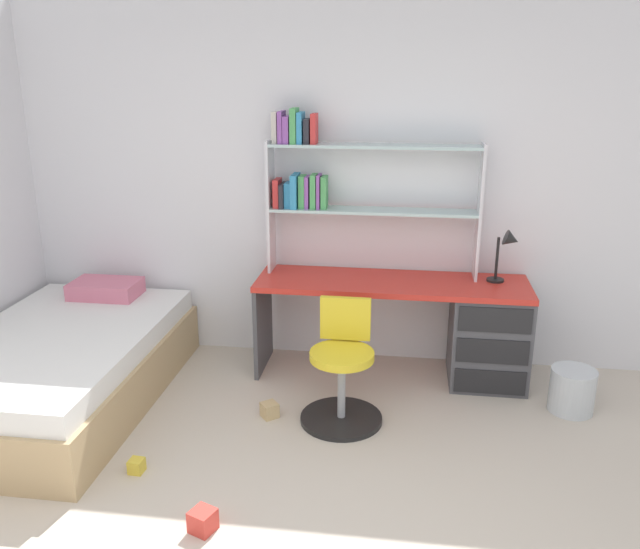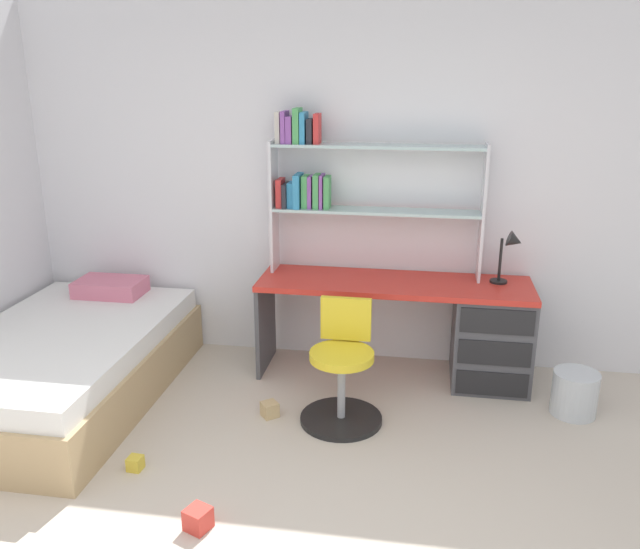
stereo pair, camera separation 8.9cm
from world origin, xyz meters
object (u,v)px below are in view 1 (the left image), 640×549
at_px(desk_lamp, 508,248).
at_px(bed_platform, 60,367).
at_px(swivel_chair, 342,376).
at_px(desk, 462,326).
at_px(toy_block_red_5, 203,521).
at_px(waste_bin, 572,390).
at_px(toy_block_yellow_1, 137,466).
at_px(bookshelf_hutch, 337,179).
at_px(toy_block_natural_3, 270,410).

bearing_deg(desk_lamp, bed_platform, -165.32).
distance_m(swivel_chair, bed_platform, 1.88).
distance_m(desk, toy_block_red_5, 2.29).
height_order(desk_lamp, waste_bin, desk_lamp).
height_order(bed_platform, waste_bin, bed_platform).
xyz_separation_m(toy_block_yellow_1, toy_block_red_5, (0.51, -0.41, 0.02)).
xyz_separation_m(bookshelf_hutch, toy_block_natural_3, (-0.32, -0.89, -1.35)).
bearing_deg(desk, bed_platform, -165.09).
bearing_deg(toy_block_red_5, desk, 54.08).
distance_m(bookshelf_hutch, waste_bin, 2.11).
distance_m(bookshelf_hutch, toy_block_natural_3, 1.65).
relative_size(desk_lamp, toy_block_natural_3, 3.98).
height_order(desk, waste_bin, desk).
bearing_deg(bed_platform, toy_block_natural_3, -0.97).
height_order(bookshelf_hutch, toy_block_natural_3, bookshelf_hutch).
height_order(desk_lamp, toy_block_yellow_1, desk_lamp).
bearing_deg(waste_bin, swivel_chair, -168.16).
distance_m(bookshelf_hutch, desk_lamp, 1.27).
xyz_separation_m(bed_platform, toy_block_natural_3, (1.42, -0.02, -0.19)).
bearing_deg(desk, toy_block_natural_3, -149.36).
relative_size(desk_lamp, swivel_chair, 0.50).
xyz_separation_m(bed_platform, waste_bin, (3.35, 0.33, -0.10)).
height_order(bookshelf_hutch, toy_block_red_5, bookshelf_hutch).
distance_m(swivel_chair, waste_bin, 1.51).
bearing_deg(bookshelf_hutch, toy_block_natural_3, -109.95).
distance_m(desk_lamp, swivel_chair, 1.45).
bearing_deg(toy_block_natural_3, desk, 30.64).
bearing_deg(toy_block_yellow_1, swivel_chair, 34.70).
bearing_deg(waste_bin, bookshelf_hutch, 161.48).
relative_size(waste_bin, toy_block_red_5, 2.59).
xyz_separation_m(bed_platform, toy_block_yellow_1, (0.82, -0.71, -0.20)).
bearing_deg(toy_block_yellow_1, waste_bin, 22.41).
distance_m(swivel_chair, toy_block_red_5, 1.30).
distance_m(desk, desk_lamp, 0.64).
bearing_deg(desk_lamp, swivel_chair, -144.68).
bearing_deg(swivel_chair, toy_block_red_5, -115.69).
height_order(swivel_chair, toy_block_red_5, swivel_chair).
xyz_separation_m(desk_lamp, bed_platform, (-2.93, -0.77, -0.73)).
distance_m(waste_bin, toy_block_natural_3, 1.96).
bearing_deg(swivel_chair, toy_block_natural_3, -174.08).
bearing_deg(swivel_chair, desk_lamp, 35.32).
distance_m(bookshelf_hutch, toy_block_red_5, 2.44).
relative_size(bed_platform, toy_block_natural_3, 20.81).
height_order(bookshelf_hutch, desk_lamp, bookshelf_hutch).
xyz_separation_m(bookshelf_hutch, bed_platform, (-1.75, -0.87, -1.16)).
xyz_separation_m(bookshelf_hutch, desk_lamp, (1.19, -0.10, -0.43)).
bearing_deg(bookshelf_hutch, desk_lamp, -4.90).
height_order(desk_lamp, toy_block_red_5, desk_lamp).
xyz_separation_m(desk_lamp, swivel_chair, (-1.05, -0.74, -0.67)).
height_order(swivel_chair, toy_block_yellow_1, swivel_chair).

